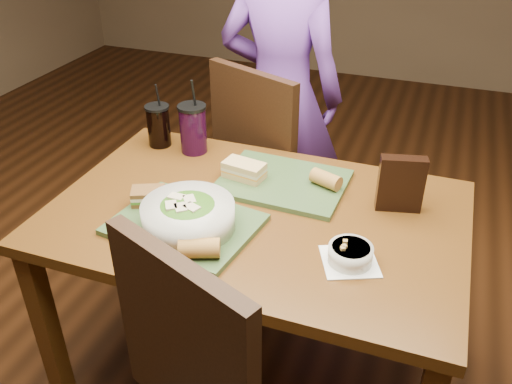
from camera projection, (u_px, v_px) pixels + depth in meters
ground at (256, 370)px, 2.12m from camera, size 6.00×6.00×0.00m
dining_table at (256, 234)px, 1.77m from camera, size 1.30×0.85×0.75m
chair_far at (261, 162)px, 2.39m from camera, size 0.58×0.59×1.01m
diner at (280, 96)px, 2.46m from camera, size 0.58×0.38×1.57m
tray_near at (185, 224)px, 1.64m from camera, size 0.46×0.38×0.02m
tray_far at (283, 182)px, 1.85m from camera, size 0.43×0.34×0.02m
salad_bowl at (188, 214)px, 1.59m from camera, size 0.28×0.28×0.09m
soup_bowl at (350, 254)px, 1.49m from camera, size 0.20×0.20×0.06m
sandwich_near at (148, 196)px, 1.72m from camera, size 0.12×0.11×0.05m
sandwich_far at (244, 170)px, 1.85m from camera, size 0.15×0.10×0.06m
baguette_near at (199, 248)px, 1.48m from camera, size 0.13×0.09×0.06m
baguette_far at (326, 179)px, 1.80m from camera, size 0.11×0.09×0.05m
cup_cola at (159, 125)px, 2.07m from camera, size 0.09×0.09×0.25m
cup_berry at (193, 128)px, 2.02m from camera, size 0.11×0.11×0.29m
chip_bag at (401, 184)px, 1.68m from camera, size 0.15×0.07×0.18m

